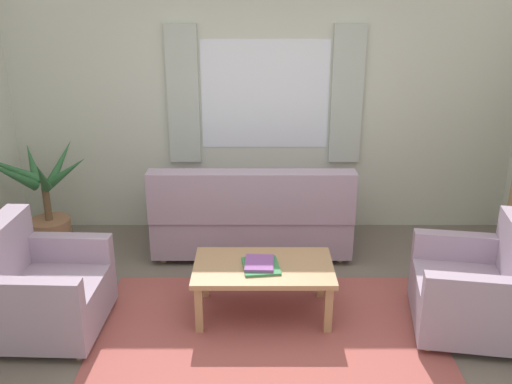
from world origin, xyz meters
The scene contains 10 objects.
ground_plane centered at (0.00, 0.00, 0.00)m, with size 6.24×6.24×0.00m, color #6B6056.
wall_back centered at (0.00, 2.26, 1.30)m, with size 5.32×0.12×2.60m, color beige.
window_with_curtains centered at (0.00, 2.18, 1.45)m, with size 1.98×0.07×1.40m.
area_rug centered at (0.00, 0.00, 0.01)m, with size 2.64×1.99×0.01m, color #9E4C47.
couch centered at (-0.13, 1.56, 0.37)m, with size 1.90×0.82×0.92m.
armchair_left centered at (-1.73, 0.20, 0.35)m, with size 0.85×0.87×0.88m.
armchair_right centered at (1.59, 0.21, 0.35)m, with size 0.94×0.96×0.88m.
coffee_table centered at (-0.03, 0.43, 0.38)m, with size 1.10×0.64×0.44m.
book_stack_on_table centered at (-0.06, 0.40, 0.46)m, with size 0.31×0.34×0.04m.
potted_plant centered at (-2.19, 1.65, 0.44)m, with size 1.09×1.02×1.14m.
Camera 1 is at (-0.09, -3.50, 2.53)m, focal length 39.45 mm.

